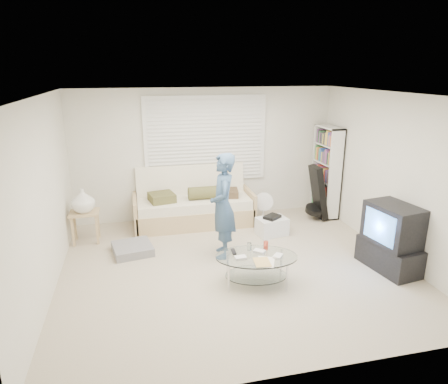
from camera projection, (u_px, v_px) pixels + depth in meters
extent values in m
plane|color=tan|center=(234.00, 267.00, 5.95)|extent=(5.00, 5.00, 0.00)
cube|color=silver|center=(206.00, 154.00, 7.67)|extent=(5.00, 0.02, 2.50)
cube|color=silver|center=(299.00, 257.00, 3.48)|extent=(5.00, 0.02, 2.50)
cube|color=silver|center=(44.00, 199.00, 5.04)|extent=(0.02, 4.50, 2.50)
cube|color=silver|center=(393.00, 176.00, 6.11)|extent=(0.02, 4.50, 2.50)
cube|color=white|center=(236.00, 95.00, 5.20)|extent=(5.00, 4.50, 0.02)
cube|color=white|center=(206.00, 139.00, 7.55)|extent=(2.32, 0.06, 1.62)
cube|color=black|center=(206.00, 139.00, 7.54)|extent=(2.20, 0.01, 1.50)
cube|color=silver|center=(206.00, 139.00, 7.52)|extent=(2.16, 0.04, 1.50)
cube|color=silver|center=(206.00, 139.00, 7.53)|extent=(2.32, 0.08, 1.62)
cube|color=tan|center=(194.00, 215.00, 7.53)|extent=(2.15, 0.86, 0.34)
cube|color=beige|center=(194.00, 203.00, 7.44)|extent=(2.06, 0.80, 0.17)
cube|color=beige|center=(191.00, 181.00, 7.68)|extent=(2.06, 0.24, 0.66)
cube|color=tan|center=(136.00, 214.00, 7.26)|extent=(0.06, 0.86, 0.60)
cube|color=tan|center=(249.00, 205.00, 7.72)|extent=(0.06, 0.86, 0.60)
cube|color=brown|center=(162.00, 197.00, 7.23)|extent=(0.51, 0.51, 0.15)
cylinder|color=brown|center=(203.00, 193.00, 7.35)|extent=(0.54, 0.24, 0.24)
cube|color=#403120|center=(228.00, 193.00, 7.53)|extent=(0.45, 0.45, 0.13)
cube|color=slate|center=(133.00, 249.00, 6.39)|extent=(0.69, 0.69, 0.13)
cube|color=tan|center=(84.00, 213.00, 6.65)|extent=(0.48, 0.38, 0.04)
cube|color=tan|center=(73.00, 232.00, 6.56)|extent=(0.04, 0.04, 0.51)
cube|color=tan|center=(97.00, 230.00, 6.64)|extent=(0.04, 0.04, 0.51)
cube|color=tan|center=(75.00, 225.00, 6.83)|extent=(0.04, 0.04, 0.51)
cube|color=tan|center=(98.00, 224.00, 6.91)|extent=(0.04, 0.04, 0.51)
imported|color=white|center=(83.00, 200.00, 6.59)|extent=(0.38, 0.38, 0.40)
cube|color=white|center=(327.00, 172.00, 7.84)|extent=(0.28, 0.75, 1.77)
cube|color=black|center=(318.00, 192.00, 7.66)|extent=(0.33, 0.38, 1.05)
cylinder|color=black|center=(315.00, 210.00, 7.76)|extent=(0.38, 0.39, 0.17)
cylinder|color=white|center=(262.00, 221.00, 7.71)|extent=(0.24, 0.24, 0.03)
cylinder|color=white|center=(263.00, 213.00, 7.66)|extent=(0.03, 0.03, 0.30)
cylinder|color=white|center=(263.00, 201.00, 7.59)|extent=(0.36, 0.22, 0.35)
cylinder|color=white|center=(263.00, 201.00, 7.59)|extent=(0.10, 0.08, 0.09)
cube|color=white|center=(272.00, 226.00, 7.06)|extent=(0.57, 0.44, 0.31)
cube|color=black|center=(272.00, 217.00, 7.01)|extent=(0.35, 0.33, 0.05)
cube|color=black|center=(389.00, 256.00, 5.85)|extent=(0.62, 0.97, 0.40)
cube|color=black|center=(393.00, 225.00, 5.70)|extent=(0.62, 0.82, 0.58)
cube|color=#5599E7|center=(380.00, 227.00, 5.61)|extent=(0.11, 0.58, 0.44)
ellipsoid|color=silver|center=(256.00, 257.00, 5.37)|extent=(1.22, 0.91, 0.02)
ellipsoid|color=silver|center=(256.00, 275.00, 5.46)|extent=(0.93, 0.69, 0.01)
cylinder|color=silver|center=(229.00, 279.00, 5.21)|extent=(0.03, 0.03, 0.38)
cylinder|color=silver|center=(287.00, 278.00, 5.24)|extent=(0.03, 0.03, 0.38)
cylinder|color=silver|center=(227.00, 263.00, 5.64)|extent=(0.03, 0.03, 0.38)
cylinder|color=silver|center=(281.00, 263.00, 5.66)|extent=(0.03, 0.03, 0.38)
cube|color=white|center=(241.00, 258.00, 5.28)|extent=(0.16, 0.11, 0.04)
cube|color=white|center=(259.00, 251.00, 5.46)|extent=(0.18, 0.18, 0.04)
cube|color=white|center=(278.00, 256.00, 5.33)|extent=(0.18, 0.18, 0.04)
cylinder|color=silver|center=(249.00, 247.00, 5.53)|extent=(0.06, 0.06, 0.11)
cylinder|color=#D04B35|center=(266.00, 245.00, 5.55)|extent=(0.07, 0.07, 0.12)
cube|color=black|center=(234.00, 252.00, 5.47)|extent=(0.06, 0.17, 0.02)
cube|color=white|center=(266.00, 262.00, 5.20)|extent=(0.32, 0.37, 0.01)
cube|color=tan|center=(262.00, 262.00, 5.18)|extent=(0.23, 0.29, 0.01)
imported|color=#35536C|center=(223.00, 206.00, 6.07)|extent=(0.48, 0.65, 1.64)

